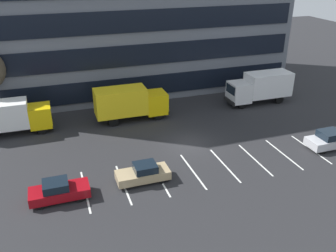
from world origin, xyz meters
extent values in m
plane|color=#262628|center=(0.00, 0.00, 0.00)|extent=(120.00, 120.00, 0.00)
cube|color=black|center=(0.00, 11.26, 1.98)|extent=(34.18, 0.16, 2.30)
cube|color=black|center=(0.00, 11.26, 5.58)|extent=(34.18, 0.16, 2.30)
cube|color=black|center=(0.00, 11.26, 9.18)|extent=(34.18, 0.16, 2.30)
cube|color=silver|center=(-9.80, -4.37, 0.00)|extent=(0.14, 5.40, 0.01)
cube|color=silver|center=(-7.00, -4.37, 0.00)|extent=(0.14, 5.40, 0.01)
cube|color=silver|center=(-4.20, -4.37, 0.00)|extent=(0.14, 5.40, 0.01)
cube|color=silver|center=(-1.40, -4.37, 0.00)|extent=(0.14, 5.40, 0.01)
cube|color=silver|center=(1.40, -4.37, 0.00)|extent=(0.14, 5.40, 0.01)
cube|color=silver|center=(4.20, -4.37, 0.00)|extent=(0.14, 5.40, 0.01)
cube|color=silver|center=(7.00, -4.37, 0.00)|extent=(0.14, 5.40, 0.01)
cube|color=silver|center=(9.80, -4.37, 0.00)|extent=(0.14, 5.40, 0.01)
cube|color=yellow|center=(-1.01, 6.95, 1.58)|extent=(2.17, 2.37, 2.17)
cube|color=black|center=(0.06, 6.95, 2.02)|extent=(0.06, 1.99, 0.96)
cube|color=yellow|center=(-4.67, 6.95, 2.13)|extent=(5.14, 2.47, 2.67)
cube|color=black|center=(0.12, 6.95, 0.64)|extent=(0.20, 2.37, 0.40)
cylinder|color=black|center=(-1.01, 7.97, 0.49)|extent=(0.99, 0.30, 0.99)
cylinder|color=black|center=(-1.01, 5.93, 0.49)|extent=(0.99, 0.30, 0.99)
cylinder|color=black|center=(-5.70, 7.97, 0.49)|extent=(0.99, 0.30, 0.99)
cylinder|color=black|center=(-5.70, 5.93, 0.49)|extent=(0.99, 0.30, 0.99)
cube|color=white|center=(8.77, 6.91, 1.58)|extent=(2.18, 2.37, 2.18)
cube|color=black|center=(7.70, 6.91, 2.02)|extent=(0.06, 1.99, 0.96)
cube|color=white|center=(12.43, 6.91, 2.13)|extent=(5.14, 2.47, 2.67)
cube|color=black|center=(7.63, 6.91, 0.64)|extent=(0.20, 2.37, 0.40)
cylinder|color=black|center=(8.77, 5.89, 0.49)|extent=(0.99, 0.30, 0.99)
cylinder|color=black|center=(8.77, 7.93, 0.49)|extent=(0.99, 0.30, 0.99)
cylinder|color=black|center=(13.46, 5.89, 0.49)|extent=(0.99, 0.30, 0.99)
cylinder|color=black|center=(13.46, 7.93, 0.49)|extent=(0.99, 0.30, 0.99)
cube|color=yellow|center=(-12.46, 7.34, 1.49)|extent=(2.05, 2.23, 2.05)
cube|color=black|center=(-11.45, 7.34, 1.90)|extent=(0.06, 1.87, 0.90)
cube|color=white|center=(-15.90, 7.34, 2.00)|extent=(4.84, 2.32, 2.51)
cube|color=black|center=(-11.39, 7.34, 0.60)|extent=(0.19, 2.23, 0.37)
cylinder|color=black|center=(-12.46, 8.29, 0.46)|extent=(0.93, 0.28, 0.93)
cylinder|color=black|center=(-12.46, 6.38, 0.46)|extent=(0.93, 0.28, 0.93)
cube|color=silver|center=(11.67, -4.59, 0.60)|extent=(4.40, 1.84, 0.72)
cube|color=black|center=(11.45, -4.59, 1.27)|extent=(1.85, 1.62, 0.61)
cylinder|color=black|center=(10.27, -3.79, 0.31)|extent=(0.61, 0.23, 0.61)
cylinder|color=black|center=(10.27, -5.39, 0.31)|extent=(0.61, 0.23, 0.61)
cube|color=maroon|center=(-11.56, -4.75, 0.56)|extent=(4.09, 1.71, 0.67)
cube|color=black|center=(-11.77, -4.75, 1.18)|extent=(1.72, 1.51, 0.57)
cylinder|color=black|center=(-10.25, -4.01, 0.29)|extent=(0.57, 0.21, 0.57)
cylinder|color=black|center=(-10.25, -5.50, 0.29)|extent=(0.57, 0.21, 0.57)
cylinder|color=black|center=(-12.87, -4.01, 0.29)|extent=(0.57, 0.21, 0.57)
cylinder|color=black|center=(-12.87, -5.50, 0.29)|extent=(0.57, 0.21, 0.57)
cube|color=tan|center=(-5.50, -4.45, 0.55)|extent=(3.99, 1.67, 0.65)
cube|color=black|center=(-5.30, -4.45, 1.15)|extent=(1.68, 1.47, 0.56)
cylinder|color=black|center=(-6.78, -5.17, 0.28)|extent=(0.56, 0.20, 0.56)
cylinder|color=black|center=(-6.78, -3.73, 0.28)|extent=(0.56, 0.20, 0.56)
cylinder|color=black|center=(-4.22, -5.17, 0.28)|extent=(0.56, 0.20, 0.56)
cylinder|color=black|center=(-4.22, -3.73, 0.28)|extent=(0.56, 0.20, 0.56)
camera|label=1|loc=(-11.20, -27.08, 15.53)|focal=39.10mm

